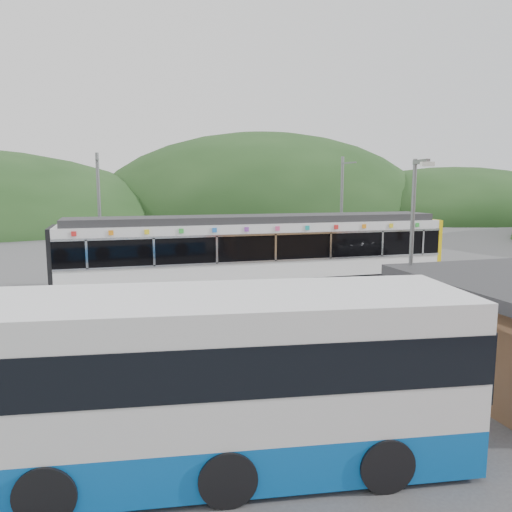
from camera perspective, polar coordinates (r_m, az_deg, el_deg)
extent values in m
plane|color=#4C4C4F|center=(20.78, 2.25, -6.80)|extent=(120.00, 120.00, 0.00)
ellipsoid|color=#1E3D19|center=(76.57, 1.03, 4.22)|extent=(52.00, 39.00, 26.00)
ellipsoid|color=#1E3D19|center=(84.59, 21.48, 4.04)|extent=(44.00, 33.00, 16.00)
cube|color=#9E9E99|center=(23.81, -0.23, -4.47)|extent=(26.00, 3.20, 0.30)
cube|color=yellow|center=(22.56, 0.66, -4.78)|extent=(26.00, 0.10, 0.01)
cube|color=black|center=(25.60, -12.83, -3.43)|extent=(3.20, 2.20, 0.56)
cube|color=black|center=(28.80, 11.75, -2.10)|extent=(3.20, 2.20, 0.56)
cube|color=silver|center=(26.45, 0.20, -1.22)|extent=(20.00, 2.90, 0.92)
cube|color=black|center=(26.28, 0.20, 1.33)|extent=(20.00, 2.96, 1.45)
cube|color=silver|center=(24.95, 1.16, -0.61)|extent=(20.00, 0.05, 0.10)
cube|color=silver|center=(24.78, 1.17, 2.48)|extent=(20.00, 0.05, 0.10)
cube|color=silver|center=(26.18, 0.20, 3.39)|extent=(20.00, 2.90, 0.45)
cube|color=#2D2D30|center=(26.15, 0.20, 4.28)|extent=(19.40, 2.50, 0.36)
cube|color=yellow|center=(30.69, 18.67, 1.28)|extent=(0.24, 2.92, 3.00)
cube|color=black|center=(25.46, -22.20, -0.25)|extent=(0.20, 2.92, 3.00)
cube|color=silver|center=(23.81, -18.79, 0.16)|extent=(0.10, 0.05, 1.35)
cube|color=silver|center=(23.84, -11.58, 0.45)|extent=(0.10, 0.05, 1.35)
cube|color=silver|center=(24.24, -4.50, 0.72)|extent=(0.10, 0.05, 1.35)
cube|color=silver|center=(25.00, 2.26, 0.97)|extent=(0.10, 0.05, 1.35)
cube|color=silver|center=(26.09, 8.53, 1.19)|extent=(0.10, 0.05, 1.35)
cube|color=silver|center=(27.46, 14.24, 1.38)|extent=(0.10, 0.05, 1.35)
cube|color=silver|center=(28.80, 18.55, 1.51)|extent=(0.10, 0.05, 1.35)
cube|color=red|center=(23.74, -20.11, 2.40)|extent=(0.22, 0.04, 0.22)
cube|color=orange|center=(23.68, -16.24, 2.56)|extent=(0.22, 0.04, 0.22)
cube|color=yellow|center=(23.72, -12.37, 2.71)|extent=(0.22, 0.04, 0.22)
cube|color=green|center=(23.87, -8.53, 2.84)|extent=(0.22, 0.04, 0.22)
cube|color=blue|center=(24.13, -4.76, 2.96)|extent=(0.22, 0.04, 0.22)
cube|color=purple|center=(24.49, -1.08, 3.07)|extent=(0.22, 0.04, 0.22)
cube|color=#E54C8C|center=(24.94, 2.48, 3.16)|extent=(0.22, 0.04, 0.22)
cube|color=#19A5A5|center=(25.49, 5.90, 3.23)|extent=(0.22, 0.04, 0.22)
cube|color=red|center=(26.13, 9.17, 3.29)|extent=(0.22, 0.04, 0.22)
cube|color=orange|center=(26.84, 12.27, 3.34)|extent=(0.22, 0.04, 0.22)
cube|color=yellow|center=(27.63, 15.20, 3.37)|extent=(0.22, 0.04, 0.22)
cube|color=green|center=(28.49, 17.96, 3.40)|extent=(0.22, 0.04, 0.22)
cylinder|color=slate|center=(27.73, -17.42, 3.96)|extent=(0.18, 0.18, 7.00)
cube|color=slate|center=(26.90, -17.75, 10.44)|extent=(0.08, 1.80, 0.08)
cylinder|color=slate|center=(30.74, 9.73, 4.61)|extent=(0.18, 0.18, 7.00)
cube|color=slate|center=(29.99, 10.55, 10.43)|extent=(0.08, 1.80, 0.08)
cube|color=#0C5BB8|center=(10.30, -12.59, -19.97)|extent=(12.55, 4.37, 0.89)
cube|color=silver|center=(9.91, -12.75, -15.40)|extent=(12.55, 4.37, 0.89)
cube|color=black|center=(9.59, -12.93, -10.50)|extent=(12.56, 4.41, 0.89)
cube|color=silver|center=(9.39, -13.07, -6.30)|extent=(12.55, 4.37, 0.56)
cylinder|color=black|center=(10.54, -20.99, -20.00)|extent=(1.38, 3.02, 1.01)
cylinder|color=black|center=(10.32, -3.98, -20.08)|extent=(1.38, 3.02, 1.01)
cylinder|color=black|center=(10.86, 11.72, -18.70)|extent=(1.38, 3.02, 1.01)
cylinder|color=slate|center=(15.62, 17.26, -0.73)|extent=(0.12, 0.12, 6.11)
cube|color=slate|center=(15.08, 18.71, 10.17)|extent=(0.35, 1.02, 0.12)
cube|color=silver|center=(14.70, 19.72, 9.87)|extent=(0.38, 0.26, 0.12)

